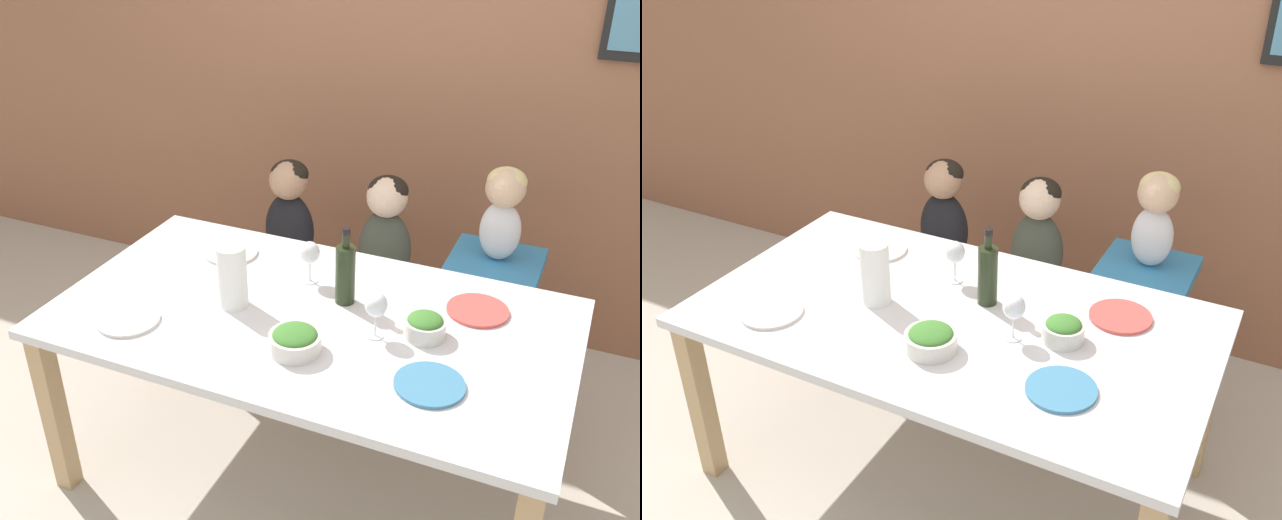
% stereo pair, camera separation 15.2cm
% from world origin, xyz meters
% --- Properties ---
extents(ground_plane, '(14.00, 14.00, 0.00)m').
position_xyz_m(ground_plane, '(0.00, 0.00, 0.00)').
color(ground_plane, '#BCB2A3').
extents(wall_back, '(10.00, 0.09, 2.70)m').
position_xyz_m(wall_back, '(0.00, 1.33, 1.35)').
color(wall_back, '#8E5B42').
rests_on(wall_back, ground_plane).
extents(dining_table, '(1.79, 1.00, 0.73)m').
position_xyz_m(dining_table, '(0.00, 0.00, 0.65)').
color(dining_table, silver).
rests_on(dining_table, ground_plane).
extents(chair_far_left, '(0.44, 0.42, 0.44)m').
position_xyz_m(chair_far_left, '(-0.45, 0.76, 0.38)').
color(chair_far_left, silver).
rests_on(chair_far_left, ground_plane).
extents(chair_far_center, '(0.44, 0.42, 0.44)m').
position_xyz_m(chair_far_center, '(0.01, 0.76, 0.38)').
color(chair_far_center, silver).
rests_on(chair_far_center, ground_plane).
extents(chair_right_highchair, '(0.37, 0.35, 0.68)m').
position_xyz_m(chair_right_highchair, '(0.49, 0.76, 0.54)').
color(chair_right_highchair, silver).
rests_on(chair_right_highchair, ground_plane).
extents(person_child_left, '(0.24, 0.18, 0.52)m').
position_xyz_m(person_child_left, '(-0.45, 0.76, 0.73)').
color(person_child_left, black).
rests_on(person_child_left, chair_far_left).
extents(person_child_center, '(0.24, 0.18, 0.52)m').
position_xyz_m(person_child_center, '(0.01, 0.76, 0.73)').
color(person_child_center, '#3D4238').
rests_on(person_child_center, chair_far_center).
extents(person_baby_right, '(0.17, 0.16, 0.40)m').
position_xyz_m(person_baby_right, '(0.49, 0.76, 0.93)').
color(person_baby_right, silver).
rests_on(person_baby_right, chair_right_highchair).
extents(wine_bottle, '(0.07, 0.07, 0.29)m').
position_xyz_m(wine_bottle, '(0.07, 0.13, 0.85)').
color(wine_bottle, '#232D19').
rests_on(wine_bottle, dining_table).
extents(paper_towel_roll, '(0.10, 0.10, 0.23)m').
position_xyz_m(paper_towel_roll, '(-0.28, -0.05, 0.85)').
color(paper_towel_roll, white).
rests_on(paper_towel_roll, dining_table).
extents(wine_glass_near, '(0.08, 0.08, 0.16)m').
position_xyz_m(wine_glass_near, '(0.25, -0.03, 0.85)').
color(wine_glass_near, white).
rests_on(wine_glass_near, dining_table).
extents(wine_glass_far, '(0.08, 0.08, 0.16)m').
position_xyz_m(wine_glass_far, '(-0.10, 0.21, 0.85)').
color(wine_glass_far, white).
rests_on(wine_glass_far, dining_table).
extents(salad_bowl_large, '(0.17, 0.17, 0.08)m').
position_xyz_m(salad_bowl_large, '(0.04, -0.21, 0.77)').
color(salad_bowl_large, silver).
rests_on(salad_bowl_large, dining_table).
extents(salad_bowl_small, '(0.14, 0.14, 0.08)m').
position_xyz_m(salad_bowl_small, '(0.40, 0.03, 0.77)').
color(salad_bowl_small, silver).
rests_on(salad_bowl_small, dining_table).
extents(dinner_plate_front_left, '(0.22, 0.22, 0.01)m').
position_xyz_m(dinner_plate_front_left, '(-0.56, -0.29, 0.74)').
color(dinner_plate_front_left, silver).
rests_on(dinner_plate_front_left, dining_table).
extents(dinner_plate_back_left, '(0.22, 0.22, 0.01)m').
position_xyz_m(dinner_plate_back_left, '(-0.48, 0.28, 0.74)').
color(dinner_plate_back_left, silver).
rests_on(dinner_plate_back_left, dining_table).
extents(dinner_plate_back_right, '(0.22, 0.22, 0.01)m').
position_xyz_m(dinner_plate_back_right, '(0.53, 0.25, 0.74)').
color(dinner_plate_back_right, '#D14C47').
rests_on(dinner_plate_back_right, dining_table).
extents(dinner_plate_front_right, '(0.22, 0.22, 0.01)m').
position_xyz_m(dinner_plate_front_right, '(0.48, -0.21, 0.74)').
color(dinner_plate_front_right, teal).
rests_on(dinner_plate_front_right, dining_table).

